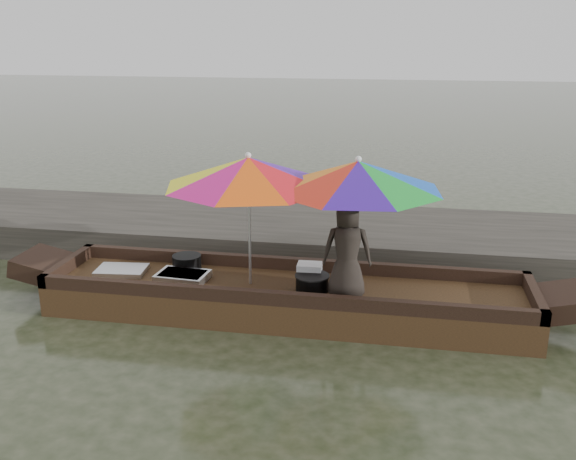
% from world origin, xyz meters
% --- Properties ---
extents(water, '(80.00, 80.00, 0.00)m').
position_xyz_m(water, '(0.00, 0.00, 0.00)').
color(water, '#232C16').
rests_on(water, ground).
extents(dock, '(22.00, 2.20, 0.50)m').
position_xyz_m(dock, '(0.00, 2.20, 0.25)').
color(dock, '#2D2B26').
rests_on(dock, ground).
extents(boat_hull, '(5.59, 1.20, 0.35)m').
position_xyz_m(boat_hull, '(0.00, 0.00, 0.17)').
color(boat_hull, black).
rests_on(boat_hull, water).
extents(cooking_pot, '(0.36, 0.36, 0.19)m').
position_xyz_m(cooking_pot, '(-1.31, 0.30, 0.44)').
color(cooking_pot, black).
rests_on(cooking_pot, boat_hull).
extents(tray_crayfish, '(0.62, 0.45, 0.09)m').
position_xyz_m(tray_crayfish, '(-1.25, -0.04, 0.39)').
color(tray_crayfish, silver).
rests_on(tray_crayfish, boat_hull).
extents(tray_scallop, '(0.63, 0.47, 0.06)m').
position_xyz_m(tray_scallop, '(-2.07, 0.05, 0.38)').
color(tray_scallop, silver).
rests_on(tray_scallop, boat_hull).
extents(charcoal_grill, '(0.37, 0.37, 0.18)m').
position_xyz_m(charcoal_grill, '(0.31, -0.09, 0.44)').
color(charcoal_grill, black).
rests_on(charcoal_grill, boat_hull).
extents(supply_bag, '(0.29, 0.23, 0.26)m').
position_xyz_m(supply_bag, '(0.26, 0.09, 0.48)').
color(supply_bag, silver).
rests_on(supply_bag, boat_hull).
extents(vendor, '(0.57, 0.39, 1.11)m').
position_xyz_m(vendor, '(0.71, -0.19, 0.91)').
color(vendor, black).
rests_on(vendor, boat_hull).
extents(umbrella_bow, '(2.14, 2.14, 1.55)m').
position_xyz_m(umbrella_bow, '(-0.43, 0.00, 1.12)').
color(umbrella_bow, '#4D14A5').
rests_on(umbrella_bow, boat_hull).
extents(umbrella_stern, '(2.35, 2.35, 1.55)m').
position_xyz_m(umbrella_stern, '(0.79, 0.00, 1.12)').
color(umbrella_stern, blue).
rests_on(umbrella_stern, boat_hull).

